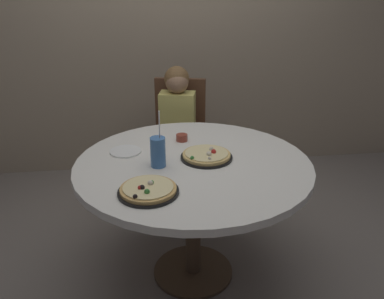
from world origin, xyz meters
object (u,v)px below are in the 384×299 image
(dining_table, at_px, (193,176))
(pizza_veggie, at_px, (148,190))
(sauce_bowl, at_px, (182,138))
(plate_small, at_px, (126,151))
(soda_cup, at_px, (158,152))
(pizza_cheese, at_px, (207,155))
(diner_child, at_px, (177,147))
(chair_wooden, at_px, (179,133))

(dining_table, relative_size, pizza_veggie, 4.49)
(sauce_bowl, xyz_separation_m, plate_small, (-0.34, -0.13, -0.02))
(soda_cup, bearing_deg, pizza_cheese, 13.50)
(diner_child, height_order, pizza_veggie, diner_child)
(pizza_veggie, bearing_deg, pizza_cheese, 46.65)
(dining_table, bearing_deg, plate_small, 154.39)
(chair_wooden, height_order, soda_cup, soda_cup)
(dining_table, xyz_separation_m, pizza_cheese, (0.08, 0.03, 0.11))
(pizza_veggie, bearing_deg, diner_child, 78.48)
(dining_table, distance_m, pizza_cheese, 0.14)
(pizza_veggie, relative_size, pizza_cheese, 1.00)
(pizza_cheese, bearing_deg, pizza_veggie, -133.35)
(dining_table, xyz_separation_m, sauce_bowl, (-0.03, 0.31, 0.11))
(chair_wooden, relative_size, diner_child, 0.88)
(chair_wooden, xyz_separation_m, diner_child, (-0.04, -0.18, -0.05))
(pizza_cheese, height_order, plate_small, pizza_cheese)
(diner_child, relative_size, pizza_veggie, 3.79)
(diner_child, bearing_deg, chair_wooden, 78.24)
(chair_wooden, height_order, pizza_veggie, chair_wooden)
(pizza_cheese, xyz_separation_m, sauce_bowl, (-0.11, 0.27, 0.00))
(pizza_veggie, height_order, plate_small, pizza_veggie)
(dining_table, bearing_deg, pizza_cheese, 23.47)
(diner_child, bearing_deg, dining_table, -88.84)
(plate_small, bearing_deg, dining_table, -25.61)
(plate_small, bearing_deg, chair_wooden, 65.17)
(pizza_veggie, relative_size, soda_cup, 0.93)
(pizza_cheese, height_order, soda_cup, soda_cup)
(pizza_cheese, bearing_deg, soda_cup, -166.50)
(chair_wooden, height_order, plate_small, chair_wooden)
(pizza_veggie, bearing_deg, soda_cup, 77.81)
(chair_wooden, bearing_deg, pizza_veggie, -101.55)
(pizza_cheese, distance_m, plate_small, 0.47)
(dining_table, xyz_separation_m, soda_cup, (-0.19, -0.03, 0.17))
(chair_wooden, distance_m, sauce_bowl, 0.74)
(chair_wooden, xyz_separation_m, plate_small, (-0.39, -0.84, 0.22))
(dining_table, bearing_deg, soda_cup, -170.94)
(dining_table, relative_size, chair_wooden, 1.35)
(dining_table, bearing_deg, pizza_veggie, -128.54)
(sauce_bowl, bearing_deg, diner_child, 88.63)
(chair_wooden, distance_m, pizza_veggie, 1.37)
(soda_cup, bearing_deg, pizza_veggie, -102.19)
(soda_cup, relative_size, sauce_bowl, 4.40)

